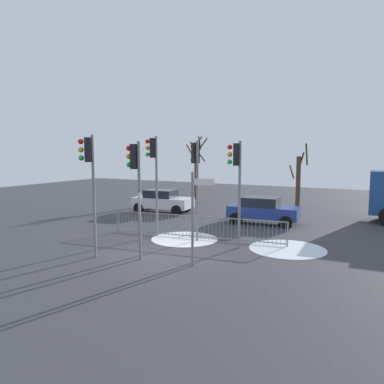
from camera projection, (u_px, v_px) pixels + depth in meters
ground_plane at (159, 255)px, 14.38m from camera, size 60.00×60.00×0.00m
traffic_light_mid_right at (136, 173)px, 13.57m from camera, size 0.57×0.33×4.36m
traffic_light_foreground_right at (153, 163)px, 17.32m from camera, size 0.54×0.38×4.69m
traffic_light_mid_left at (89, 168)px, 13.79m from camera, size 0.49×0.44×4.60m
traffic_light_foreground_left at (196, 168)px, 16.53m from camera, size 0.50×0.43×4.47m
traffic_light_rear_right at (236, 170)px, 15.17m from camera, size 0.53×0.39×4.42m
direction_sign_post at (194, 214)px, 12.87m from camera, size 0.75×0.32×3.31m
pedestrian_guard_railing at (195, 227)px, 17.04m from camera, size 8.21×1.10×1.07m
car_blue_far at (263, 210)px, 20.64m from camera, size 3.92×2.18×1.47m
car_white_mid at (162, 200)px, 24.45m from camera, size 3.96×2.26×1.47m
bare_tree_left at (299, 179)px, 27.28m from camera, size 1.39×1.37×4.53m
bare_tree_centre at (196, 167)px, 30.70m from camera, size 1.69×1.90×5.20m
snow_patch_kerb at (287, 249)px, 15.32m from camera, size 3.13×3.13×0.01m
snow_patch_island at (184, 239)px, 17.04m from camera, size 3.03×3.03×0.01m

